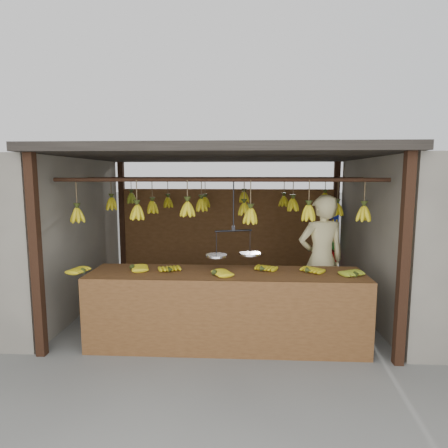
{
  "coord_description": "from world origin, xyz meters",
  "views": [
    {
      "loc": [
        0.3,
        -5.46,
        2.05
      ],
      "look_at": [
        0.0,
        0.3,
        1.3
      ],
      "focal_mm": 30.0,
      "sensor_mm": 36.0,
      "label": 1
    }
  ],
  "objects": [
    {
      "name": "ground",
      "position": [
        0.0,
        0.0,
        0.0
      ],
      "size": [
        80.0,
        80.0,
        0.0
      ],
      "primitive_type": "plane",
      "color": "#5B5B57"
    },
    {
      "name": "stall",
      "position": [
        0.0,
        0.33,
        1.97
      ],
      "size": [
        4.3,
        3.3,
        2.4
      ],
      "color": "black",
      "rests_on": "ground"
    },
    {
      "name": "counter",
      "position": [
        0.1,
        -1.23,
        0.7
      ],
      "size": [
        3.46,
        0.75,
        0.96
      ],
      "color": "brown",
      "rests_on": "ground"
    },
    {
      "name": "hanging_bananas",
      "position": [
        -0.0,
        -0.01,
        1.61
      ],
      "size": [
        3.62,
        2.25,
        0.4
      ],
      "color": "gold",
      "rests_on": "ground"
    },
    {
      "name": "balance_scale",
      "position": [
        0.18,
        -1.0,
        1.15
      ],
      "size": [
        0.65,
        0.38,
        0.92
      ],
      "color": "black",
      "rests_on": "ground"
    },
    {
      "name": "vendor",
      "position": [
        1.37,
        -0.38,
        0.9
      ],
      "size": [
        0.73,
        0.55,
        1.8
      ],
      "primitive_type": "imported",
      "rotation": [
        0.0,
        0.0,
        3.34
      ],
      "color": "beige",
      "rests_on": "ground"
    },
    {
      "name": "bag_bundles",
      "position": [
        1.94,
        1.35,
        0.98
      ],
      "size": [
        0.08,
        0.26,
        1.23
      ],
      "color": "#1426BF",
      "rests_on": "ground"
    }
  ]
}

